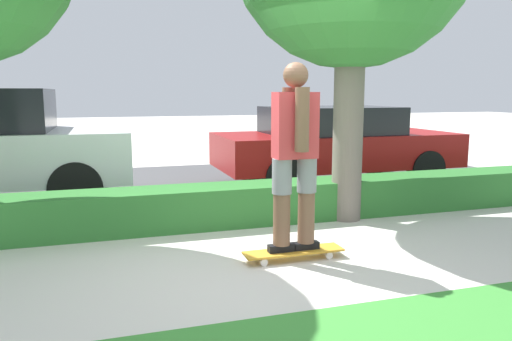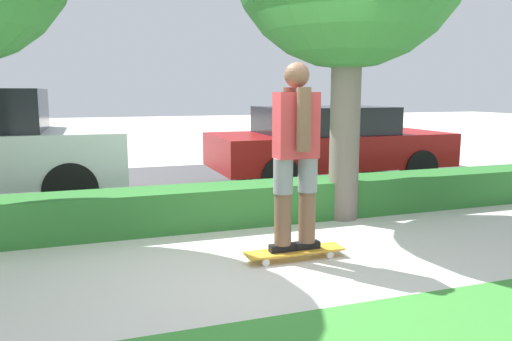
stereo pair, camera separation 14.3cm
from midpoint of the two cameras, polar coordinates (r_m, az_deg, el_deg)
ground_plane at (r=4.69m, az=-0.23°, el=-11.04°), size 60.00×60.00×0.00m
street_asphalt at (r=8.64m, az=-9.34°, el=-1.86°), size 12.82×5.00×0.01m
hedge_row at (r=6.10m, az=-5.14°, el=-4.01°), size 12.82×0.60×0.48m
skateboard at (r=4.91m, az=3.59°, el=-9.23°), size 0.98×0.24×0.09m
skater_person at (r=4.70m, az=3.71°, el=2.10°), size 0.51×0.46×1.79m
parked_car_middle at (r=8.93m, az=7.76°, el=3.17°), size 4.19×1.86×1.36m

